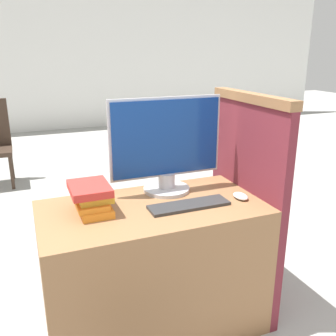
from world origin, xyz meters
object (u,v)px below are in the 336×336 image
Objects in this scene: monitor at (166,146)px; keyboard at (189,205)px; mouse at (241,196)px; book_stack at (92,198)px.

monitor is 1.52× the size of keyboard.
mouse is (0.32, -0.26, -0.24)m from monitor.
keyboard is (0.02, -0.25, -0.25)m from monitor.
mouse is at bearing -9.54° from book_stack.
keyboard is 4.04× the size of mouse.
book_stack is (-0.44, -0.13, -0.19)m from monitor.
book_stack is at bearing -163.61° from monitor.
book_stack is at bearing 170.46° from mouse.
monitor is 6.16× the size of mouse.
monitor is 0.36m from keyboard.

